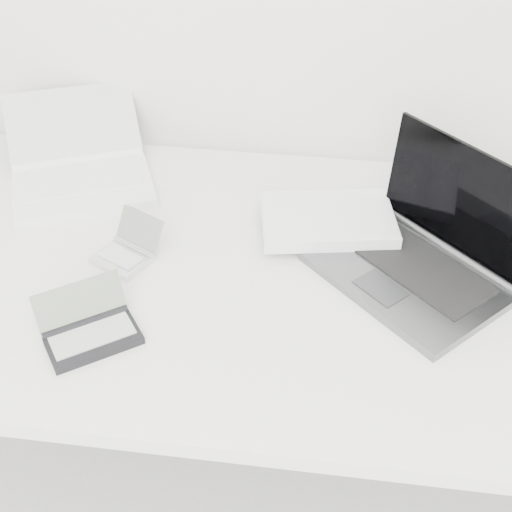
# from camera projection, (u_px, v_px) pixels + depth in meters

# --- Properties ---
(desk) EXTENTS (1.60, 0.80, 0.73)m
(desk) POSITION_uv_depth(u_px,v_px,m) (275.00, 288.00, 1.33)
(desk) COLOR white
(desk) RESTS_ON ground
(laptop_large) EXTENTS (0.50, 0.42, 0.22)m
(laptop_large) POSITION_uv_depth(u_px,v_px,m) (387.00, 241.00, 1.31)
(laptop_large) COLOR slate
(laptop_large) RESTS_ON desk
(netbook_open_white) EXTENTS (0.40, 0.43, 0.13)m
(netbook_open_white) POSITION_uv_depth(u_px,v_px,m) (80.00, 168.00, 1.52)
(netbook_open_white) COLOR white
(netbook_open_white) RESTS_ON desk
(pda_silver) EXTENTS (0.14, 0.14, 0.07)m
(pda_silver) POSITION_uv_depth(u_px,v_px,m) (127.00, 251.00, 1.32)
(pda_silver) COLOR silver
(pda_silver) RESTS_ON desk
(palmtop_charcoal) EXTENTS (0.19, 0.18, 0.08)m
(palmtop_charcoal) POSITION_uv_depth(u_px,v_px,m) (90.00, 330.00, 1.16)
(palmtop_charcoal) COLOR black
(palmtop_charcoal) RESTS_ON desk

